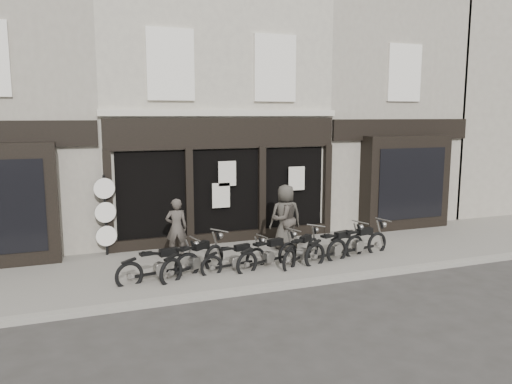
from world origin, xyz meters
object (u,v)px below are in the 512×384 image
object	(u,v)px
motorcycle_0	(160,268)
motorcycle_4	(302,252)
motorcycle_2	(235,260)
motorcycle_5	(336,249)
man_centre	(284,219)
man_right	(286,217)
motorcycle_6	(358,245)
motorcycle_1	(194,262)
motorcycle_3	(269,256)
advert_sign_post	(106,219)
man_left	(176,228)

from	to	relation	value
motorcycle_0	motorcycle_4	distance (m)	3.77
motorcycle_2	motorcycle_5	bearing A→B (deg)	-14.45
motorcycle_2	motorcycle_0	bearing A→B (deg)	170.26
man_centre	man_right	distance (m)	0.06
motorcycle_0	motorcycle_6	size ratio (longest dim) A/B	0.97
motorcycle_1	motorcycle_3	world-z (taller)	motorcycle_1
motorcycle_6	man_right	bearing A→B (deg)	128.43
man_right	motorcycle_4	bearing A→B (deg)	89.76
motorcycle_4	advert_sign_post	distance (m)	5.48
motorcycle_6	man_left	bearing A→B (deg)	149.29
motorcycle_3	man_left	bearing A→B (deg)	119.66
motorcycle_2	man_centre	size ratio (longest dim) A/B	1.04
motorcycle_6	man_centre	bearing A→B (deg)	129.07
motorcycle_6	motorcycle_3	bearing A→B (deg)	170.32
motorcycle_1	man_right	xyz separation A→B (m)	(3.04, 1.34, 0.65)
motorcycle_6	advert_sign_post	distance (m)	7.04
motorcycle_1	advert_sign_post	size ratio (longest dim) A/B	0.83
motorcycle_4	advert_sign_post	bearing A→B (deg)	114.47
motorcycle_1	man_left	size ratio (longest dim) A/B	1.20
man_left	motorcycle_6	bearing A→B (deg)	168.77
motorcycle_2	man_right	xyz separation A→B (m)	(2.00, 1.39, 0.71)
motorcycle_1	motorcycle_5	distance (m)	3.87
motorcycle_5	man_centre	bearing A→B (deg)	103.70
motorcycle_2	advert_sign_post	distance (m)	3.95
motorcycle_5	advert_sign_post	xyz separation A→B (m)	(-5.75, 2.66, 0.73)
motorcycle_4	man_centre	xyz separation A→B (m)	(0.09, 1.38, 0.63)
motorcycle_5	man_left	size ratio (longest dim) A/B	1.32
motorcycle_4	motorcycle_5	distance (m)	0.97
motorcycle_0	motorcycle_5	size ratio (longest dim) A/B	0.98
motorcycle_2	motorcycle_4	distance (m)	1.87
motorcycle_1	motorcycle_6	size ratio (longest dim) A/B	0.90
motorcycle_5	motorcycle_2	bearing A→B (deg)	161.50
motorcycle_4	motorcycle_5	world-z (taller)	motorcycle_5
motorcycle_1	man_centre	xyz separation A→B (m)	(3.00, 1.34, 0.60)
motorcycle_3	motorcycle_4	distance (m)	0.98
motorcycle_2	man_right	world-z (taller)	man_right
man_left	man_centre	distance (m)	3.11
motorcycle_3	man_right	size ratio (longest dim) A/B	1.04
motorcycle_3	motorcycle_6	world-z (taller)	motorcycle_6
man_right	advert_sign_post	world-z (taller)	advert_sign_post
motorcycle_1	motorcycle_4	world-z (taller)	motorcycle_1
man_right	man_centre	bearing A→B (deg)	3.42
motorcycle_3	advert_sign_post	size ratio (longest dim) A/B	0.83
motorcycle_0	motorcycle_1	bearing A→B (deg)	-2.81
motorcycle_0	man_right	bearing A→B (deg)	9.21
motorcycle_3	man_right	world-z (taller)	man_right
motorcycle_2	man_right	bearing A→B (deg)	22.56
motorcycle_1	motorcycle_2	distance (m)	1.04
motorcycle_5	man_right	xyz separation A→B (m)	(-0.82, 1.50, 0.65)
motorcycle_4	man_centre	size ratio (longest dim) A/B	0.96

